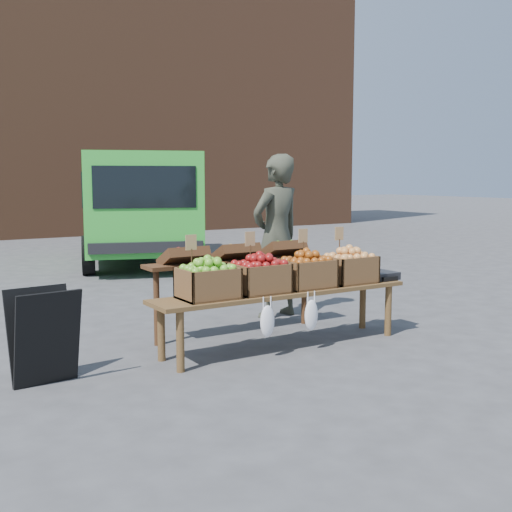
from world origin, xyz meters
TOP-DOWN VIEW (x-y plane):
  - ground at (0.00, 0.00)m, footprint 80.00×80.00m
  - delivery_van at (1.50, 7.03)m, footprint 3.46×5.07m
  - vendor at (1.07, 1.54)m, footprint 0.78×0.59m
  - chalkboard_sign at (-1.91, 0.44)m, footprint 0.55×0.34m
  - back_table at (0.23, 1.06)m, footprint 2.10×0.44m
  - display_bench at (0.35, 0.34)m, footprint 2.70×0.56m
  - crate_golden_apples at (-0.48, 0.34)m, footprint 0.50×0.40m
  - crate_russet_pears at (0.07, 0.34)m, footprint 0.50×0.40m
  - crate_red_apples at (0.62, 0.34)m, footprint 0.50×0.40m
  - crate_green_apples at (1.17, 0.34)m, footprint 0.50×0.40m
  - weighing_scale at (1.60, 0.34)m, footprint 0.34×0.30m

SIDE VIEW (x-z plane):
  - ground at x=0.00m, z-range 0.00..0.00m
  - display_bench at x=0.35m, z-range 0.00..0.57m
  - chalkboard_sign at x=-1.91m, z-range 0.00..0.79m
  - back_table at x=0.23m, z-range 0.00..1.04m
  - weighing_scale at x=1.60m, z-range 0.57..0.65m
  - crate_golden_apples at x=-0.48m, z-range 0.57..0.85m
  - crate_russet_pears at x=0.07m, z-range 0.57..0.85m
  - crate_red_apples at x=0.62m, z-range 0.57..0.85m
  - crate_green_apples at x=1.17m, z-range 0.57..0.85m
  - vendor at x=1.07m, z-range 0.00..1.93m
  - delivery_van at x=1.50m, z-range 0.00..2.08m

